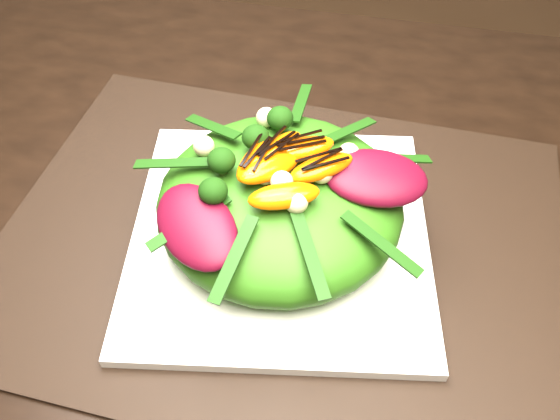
% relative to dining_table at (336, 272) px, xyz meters
% --- Properties ---
extents(dining_table, '(1.60, 0.90, 0.75)m').
position_rel_dining_table_xyz_m(dining_table, '(0.00, 0.00, 0.00)').
color(dining_table, black).
rests_on(dining_table, floor).
extents(placemat, '(0.58, 0.45, 0.00)m').
position_rel_dining_table_xyz_m(placemat, '(-0.06, 0.01, 0.02)').
color(placemat, black).
rests_on(placemat, dining_table).
extents(plate_base, '(0.34, 0.34, 0.01)m').
position_rel_dining_table_xyz_m(plate_base, '(-0.06, 0.01, 0.03)').
color(plate_base, silver).
rests_on(plate_base, placemat).
extents(salad_bowl, '(0.32, 0.32, 0.02)m').
position_rel_dining_table_xyz_m(salad_bowl, '(-0.06, 0.01, 0.04)').
color(salad_bowl, white).
rests_on(salad_bowl, plate_base).
extents(lettuce_mound, '(0.25, 0.25, 0.08)m').
position_rel_dining_table_xyz_m(lettuce_mound, '(-0.06, 0.01, 0.08)').
color(lettuce_mound, '#2F6512').
rests_on(lettuce_mound, salad_bowl).
extents(radicchio_leaf, '(0.10, 0.08, 0.02)m').
position_rel_dining_table_xyz_m(radicchio_leaf, '(0.02, 0.02, 0.12)').
color(radicchio_leaf, '#460716').
rests_on(radicchio_leaf, lettuce_mound).
extents(orange_segment, '(0.07, 0.05, 0.02)m').
position_rel_dining_table_xyz_m(orange_segment, '(-0.08, 0.02, 0.13)').
color(orange_segment, '#F85704').
rests_on(orange_segment, lettuce_mound).
extents(broccoli_floret, '(0.04, 0.04, 0.04)m').
position_rel_dining_table_xyz_m(broccoli_floret, '(-0.12, 0.03, 0.13)').
color(broccoli_floret, black).
rests_on(broccoli_floret, lettuce_mound).
extents(macadamia_nut, '(0.03, 0.03, 0.02)m').
position_rel_dining_table_xyz_m(macadamia_nut, '(-0.04, -0.02, 0.13)').
color(macadamia_nut, '#FCEAB1').
rests_on(macadamia_nut, lettuce_mound).
extents(balsamic_drizzle, '(0.04, 0.02, 0.00)m').
position_rel_dining_table_xyz_m(balsamic_drizzle, '(-0.08, 0.02, 0.14)').
color(balsamic_drizzle, black).
rests_on(balsamic_drizzle, orange_segment).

